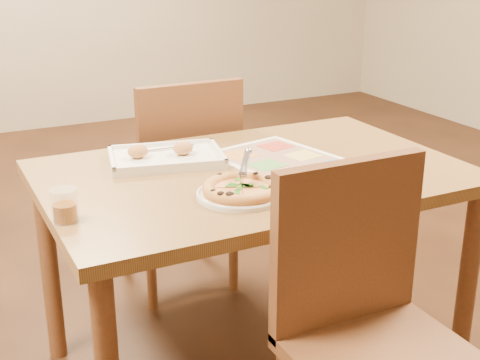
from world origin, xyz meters
name	(u,v)px	position (x,y,z in m)	size (l,w,h in m)	color
dining_table	(253,195)	(0.00, 0.00, 0.63)	(1.30, 0.85, 0.72)	olive
chair_near	(366,301)	(0.00, -0.60, 0.57)	(0.42, 0.42, 0.47)	brown
chair_far	(183,162)	(0.00, 0.60, 0.57)	(0.42, 0.42, 0.47)	brown
plate	(240,195)	(-0.14, -0.19, 0.73)	(0.24, 0.24, 0.01)	silver
pizza	(242,189)	(-0.14, -0.20, 0.74)	(0.22, 0.22, 0.03)	#E5964E
pizza_cutter	(245,166)	(-0.11, -0.16, 0.80)	(0.09, 0.11, 0.08)	silver
appetizer_tray	(165,158)	(-0.22, 0.20, 0.73)	(0.40, 0.32, 0.06)	white
glass_tumbler	(65,207)	(-0.62, -0.15, 0.76)	(0.07, 0.07, 0.09)	#793E09
menu	(285,161)	(0.13, 0.03, 0.72)	(0.34, 0.47, 0.01)	white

